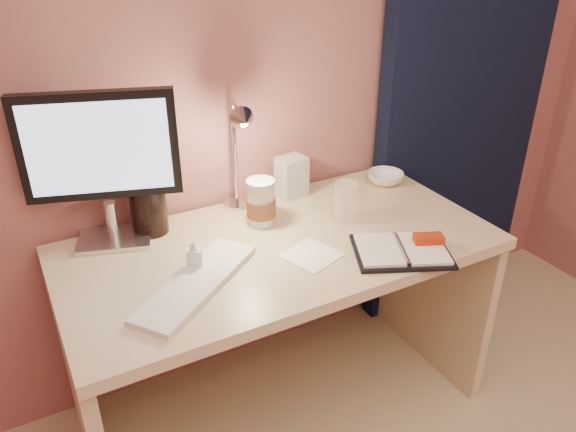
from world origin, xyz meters
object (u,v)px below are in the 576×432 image
bowl (385,178)px  product_box (292,177)px  clear_cup (345,202)px  planner (404,249)px  dark_jar (149,209)px  monitor (101,156)px  lotion_bottle (194,254)px  keyboard (196,283)px  coffee_cup (261,204)px  desk_lamp (253,147)px  desk (270,288)px

bowl → product_box: size_ratio=0.92×
bowl → clear_cup: bearing=-149.9°
planner → dark_jar: dark_jar is taller
monitor → clear_cup: bearing=-0.4°
bowl → lotion_bottle: (-0.87, -0.22, 0.03)m
bowl → dark_jar: size_ratio=0.86×
bowl → lotion_bottle: size_ratio=1.42×
keyboard → product_box: size_ratio=2.99×
dark_jar → keyboard: bearing=-86.5°
planner → product_box: bearing=126.8°
lotion_bottle → product_box: size_ratio=0.65×
bowl → dark_jar: dark_jar is taller
bowl → product_box: (-0.38, 0.08, 0.06)m
coffee_cup → desk_lamp: size_ratio=0.39×
monitor → dark_jar: (0.12, 0.01, -0.21)m
desk → bowl: size_ratio=9.80×
desk → dark_jar: dark_jar is taller
planner → bowl: 0.52m
bowl → planner: bearing=-120.8°
monitor → lotion_bottle: bearing=-40.4°
desk → keyboard: (-0.32, -0.17, 0.24)m
monitor → coffee_cup: 0.53m
clear_cup → bowl: size_ratio=0.98×
desk → dark_jar: size_ratio=8.41×
desk → product_box: bearing=46.6°
planner → lotion_bottle: size_ratio=3.57×
coffee_cup → clear_cup: (0.27, -0.12, -0.01)m
desk → desk_lamp: (0.01, 0.12, 0.49)m
desk_lamp → clear_cup: bearing=-20.3°
clear_cup → dark_jar: 0.66m
desk → clear_cup: clear_cup is taller
planner → bowl: size_ratio=2.51×
desk → coffee_cup: coffee_cup is taller
monitor → keyboard: (0.14, -0.36, -0.29)m
monitor → clear_cup: 0.81m
clear_cup → lotion_bottle: (-0.56, -0.04, -0.02)m
planner → product_box: size_ratio=2.31×
planner → clear_cup: size_ratio=2.57×
keyboard → planner: planner is taller
coffee_cup → desk_lamp: (0.00, 0.05, 0.19)m
clear_cup → desk_lamp: bearing=147.4°
coffee_cup → desk_lamp: desk_lamp is taller
planner → desk: bearing=159.6°
desk → bowl: (0.58, 0.14, 0.25)m
desk → product_box: 0.42m
monitor → dark_jar: 0.25m
monitor → desk_lamp: 0.48m
coffee_cup → clear_cup: bearing=-23.6°
monitor → product_box: size_ratio=3.19×
coffee_cup → lotion_bottle: coffee_cup is taller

